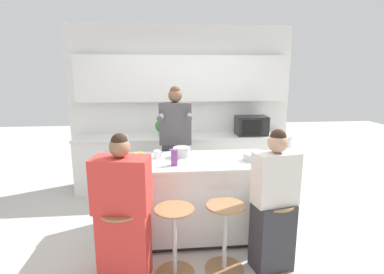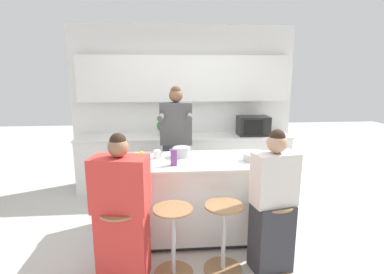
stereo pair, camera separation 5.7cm
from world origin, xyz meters
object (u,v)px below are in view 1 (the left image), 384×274
object	(u,v)px
banana_bunch	(139,154)
juice_carton	(174,157)
bar_stool_center_right	(225,235)
person_seated_near	(274,208)
microwave	(251,125)
person_cooking	(176,151)
potted_plant	(161,127)
person_wrapped_blanket	(123,213)
bar_stool_center_left	(175,239)
kitchen_island	(193,197)
cooking_pot	(182,152)
bar_stool_leftmost	(122,242)
fruit_bowl	(252,157)
coffee_cup_near	(157,154)
bar_stool_rightmost	(273,232)

from	to	relation	value
banana_bunch	juice_carton	size ratio (longest dim) A/B	0.96
banana_bunch	bar_stool_center_right	bearing A→B (deg)	-46.62
person_seated_near	microwave	bearing A→B (deg)	67.53
bar_stool_center_right	juice_carton	xyz separation A→B (m)	(-0.46, 0.51, 0.65)
person_cooking	potted_plant	size ratio (longest dim) A/B	6.41
person_wrapped_blanket	juice_carton	xyz separation A→B (m)	(0.50, 0.52, 0.37)
bar_stool_center_left	kitchen_island	bearing A→B (deg)	71.27
person_wrapped_blanket	cooking_pot	size ratio (longest dim) A/B	4.81
bar_stool_leftmost	fruit_bowl	world-z (taller)	fruit_bowl
juice_carton	bar_stool_leftmost	bearing A→B (deg)	-133.56
coffee_cup_near	cooking_pot	bearing A→B (deg)	7.36
microwave	person_seated_near	bearing A→B (deg)	-100.79
coffee_cup_near	banana_bunch	distance (m)	0.26
bar_stool_rightmost	juice_carton	size ratio (longest dim) A/B	3.61
bar_stool_rightmost	coffee_cup_near	distance (m)	1.51
bar_stool_center_left	bar_stool_center_right	bearing A→B (deg)	3.35
bar_stool_center_right	bar_stool_rightmost	world-z (taller)	same
kitchen_island	person_cooking	xyz separation A→B (m)	(-0.17, 0.67, 0.39)
bar_stool_rightmost	banana_bunch	world-z (taller)	banana_bunch
microwave	coffee_cup_near	bearing A→B (deg)	-137.68
bar_stool_center_right	potted_plant	distance (m)	2.40
microwave	potted_plant	bearing A→B (deg)	178.66
bar_stool_center_left	person_cooking	xyz separation A→B (m)	(0.08, 1.39, 0.49)
bar_stool_center_left	cooking_pot	xyz separation A→B (m)	(0.13, 0.85, 0.62)
potted_plant	bar_stool_leftmost	bearing A→B (deg)	-99.43
person_cooking	potted_plant	world-z (taller)	person_cooking
bar_stool_center_left	coffee_cup_near	distance (m)	1.03
bar_stool_center_right	fruit_bowl	bearing A→B (deg)	54.56
person_wrapped_blanket	banana_bunch	xyz separation A→B (m)	(0.09, 0.94, 0.31)
bar_stool_center_left	person_seated_near	size ratio (longest dim) A/B	0.49
bar_stool_rightmost	bar_stool_center_right	bearing A→B (deg)	-179.34
juice_carton	banana_bunch	bearing A→B (deg)	134.36
bar_stool_rightmost	cooking_pot	bearing A→B (deg)	136.04
person_cooking	bar_stool_center_right	bearing A→B (deg)	-69.08
kitchen_island	microwave	bearing A→B (deg)	52.83
bar_stool_center_right	person_cooking	size ratio (longest dim) A/B	0.39
juice_carton	microwave	size ratio (longest dim) A/B	0.38
kitchen_island	coffee_cup_near	size ratio (longest dim) A/B	15.30
kitchen_island	person_seated_near	xyz separation A→B (m)	(0.71, -0.71, 0.17)
bar_stool_leftmost	fruit_bowl	bearing A→B (deg)	24.35
bar_stool_center_right	person_wrapped_blanket	distance (m)	1.00
bar_stool_leftmost	kitchen_island	bearing A→B (deg)	44.74
fruit_bowl	microwave	xyz separation A→B (m)	(0.46, 1.59, 0.08)
person_wrapped_blanket	coffee_cup_near	world-z (taller)	person_wrapped_blanket
bar_stool_leftmost	banana_bunch	world-z (taller)	banana_bunch
person_seated_near	banana_bunch	bearing A→B (deg)	133.35
bar_stool_rightmost	microwave	world-z (taller)	microwave
bar_stool_leftmost	bar_stool_center_left	world-z (taller)	same
banana_bunch	potted_plant	size ratio (longest dim) A/B	0.67
bar_stool_center_right	fruit_bowl	distance (m)	0.95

